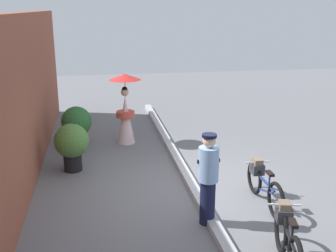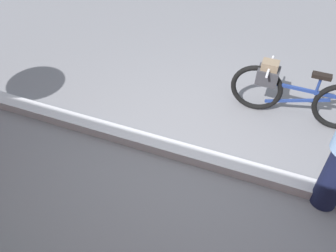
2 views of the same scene
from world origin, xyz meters
name	(u,v)px [view 2 (image 2 of 2)]	position (x,y,z in m)	size (l,w,h in m)	color
ground_plane	(194,159)	(0.00, 0.00, 0.00)	(30.00, 30.00, 0.00)	slate
sidewalk_curb	(194,155)	(0.00, 0.00, 0.06)	(14.00, 0.20, 0.12)	#B2B2B7
bicycle_far_side	(292,92)	(-0.88, -1.16, 0.40)	(1.70, 0.48, 0.76)	black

